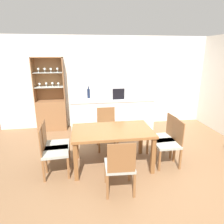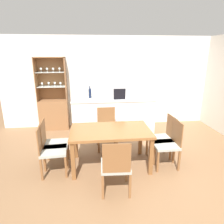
# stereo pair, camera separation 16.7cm
# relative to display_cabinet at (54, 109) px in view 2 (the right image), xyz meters

# --- Properties ---
(ground_plane) EXTENTS (18.00, 18.00, 0.00)m
(ground_plane) POSITION_rel_display_cabinet_xyz_m (1.95, -2.43, -0.58)
(ground_plane) COLOR brown
(wall_back) EXTENTS (6.80, 0.06, 2.55)m
(wall_back) POSITION_rel_display_cabinet_xyz_m (1.95, 0.20, 0.69)
(wall_back) COLOR silver
(wall_back) RESTS_ON ground_plane
(kitchen_counter) EXTENTS (2.13, 0.64, 0.96)m
(kitchen_counter) POSITION_rel_display_cabinet_xyz_m (1.61, -0.54, -0.10)
(kitchen_counter) COLOR white
(kitchen_counter) RESTS_ON ground_plane
(display_cabinet) EXTENTS (0.79, 0.35, 1.99)m
(display_cabinet) POSITION_rel_display_cabinet_xyz_m (0.00, 0.00, 0.00)
(display_cabinet) COLOR brown
(display_cabinet) RESTS_ON ground_plane
(dining_table) EXTENTS (1.47, 0.88, 0.74)m
(dining_table) POSITION_rel_display_cabinet_xyz_m (1.38, -2.12, 0.07)
(dining_table) COLOR brown
(dining_table) RESTS_ON ground_plane
(dining_chair_head_far) EXTENTS (0.45, 0.45, 0.91)m
(dining_chair_head_far) POSITION_rel_display_cabinet_xyz_m (1.38, -1.34, -0.13)
(dining_chair_head_far) COLOR #999E93
(dining_chair_head_far) RESTS_ON ground_plane
(dining_chair_side_right_near) EXTENTS (0.45, 0.45, 0.91)m
(dining_chair_side_right_near) POSITION_rel_display_cabinet_xyz_m (2.46, -2.25, -0.13)
(dining_chair_side_right_near) COLOR #999E93
(dining_chair_side_right_near) RESTS_ON ground_plane
(dining_chair_head_near) EXTENTS (0.47, 0.47, 0.91)m
(dining_chair_head_near) POSITION_rel_display_cabinet_xyz_m (1.38, -2.90, -0.13)
(dining_chair_head_near) COLOR #999E93
(dining_chair_head_near) RESTS_ON ground_plane
(dining_chair_side_left_far) EXTENTS (0.46, 0.46, 0.91)m
(dining_chair_side_left_far) POSITION_rel_display_cabinet_xyz_m (0.30, -1.99, -0.13)
(dining_chair_side_left_far) COLOR #999E93
(dining_chair_side_left_far) RESTS_ON ground_plane
(dining_chair_side_right_far) EXTENTS (0.47, 0.47, 0.91)m
(dining_chair_side_right_far) POSITION_rel_display_cabinet_xyz_m (2.46, -1.98, -0.13)
(dining_chair_side_right_far) COLOR #999E93
(dining_chair_side_right_far) RESTS_ON ground_plane
(dining_chair_side_left_near) EXTENTS (0.47, 0.47, 0.91)m
(dining_chair_side_left_near) POSITION_rel_display_cabinet_xyz_m (0.30, -2.25, -0.13)
(dining_chair_side_left_near) COLOR #999E93
(dining_chair_side_left_near) RESTS_ON ground_plane
(microwave) EXTENTS (0.46, 0.33, 0.31)m
(microwave) POSITION_rel_display_cabinet_xyz_m (1.82, -0.57, 0.53)
(microwave) COLOR #B7BABF
(microwave) RESTS_ON kitchen_counter
(wine_bottle) EXTENTS (0.07, 0.07, 0.31)m
(wine_bottle) POSITION_rel_display_cabinet_xyz_m (1.03, -0.39, 0.51)
(wine_bottle) COLOR #141E38
(wine_bottle) RESTS_ON kitchen_counter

